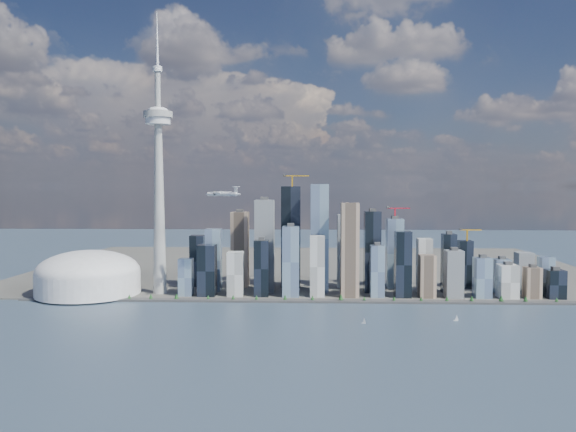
{
  "coord_description": "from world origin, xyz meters",
  "views": [
    {
      "loc": [
        -4.41,
        -782.73,
        214.99
      ],
      "look_at": [
        -43.87,
        260.0,
        159.81
      ],
      "focal_mm": 35.0,
      "sensor_mm": 36.0,
      "label": 1
    }
  ],
  "objects_px": {
    "sailboat_west": "(364,321)",
    "sailboat_east": "(456,319)",
    "dome_stadium": "(88,275)",
    "airplane": "(223,194)",
    "needle_tower": "(159,176)"
  },
  "relations": [
    {
      "from": "needle_tower",
      "to": "sailboat_east",
      "type": "bearing_deg",
      "value": -20.3
    },
    {
      "from": "airplane",
      "to": "dome_stadium",
      "type": "bearing_deg",
      "value": -176.3
    },
    {
      "from": "airplane",
      "to": "sailboat_west",
      "type": "bearing_deg",
      "value": -7.42
    },
    {
      "from": "dome_stadium",
      "to": "airplane",
      "type": "relative_size",
      "value": 2.92
    },
    {
      "from": "sailboat_east",
      "to": "needle_tower",
      "type": "bearing_deg",
      "value": 166.62
    },
    {
      "from": "dome_stadium",
      "to": "sailboat_east",
      "type": "distance_m",
      "value": 697.74
    },
    {
      "from": "needle_tower",
      "to": "sailboat_east",
      "type": "height_order",
      "value": "needle_tower"
    },
    {
      "from": "sailboat_west",
      "to": "sailboat_east",
      "type": "height_order",
      "value": "sailboat_east"
    },
    {
      "from": "dome_stadium",
      "to": "sailboat_east",
      "type": "xyz_separation_m",
      "value": [
        671.37,
        -186.58,
        -35.96
      ]
    },
    {
      "from": "dome_stadium",
      "to": "sailboat_west",
      "type": "bearing_deg",
      "value": -21.92
    },
    {
      "from": "needle_tower",
      "to": "sailboat_west",
      "type": "distance_m",
      "value": 498.1
    },
    {
      "from": "sailboat_west",
      "to": "dome_stadium",
      "type": "bearing_deg",
      "value": 177.88
    },
    {
      "from": "sailboat_west",
      "to": "airplane",
      "type": "bearing_deg",
      "value": 172.11
    },
    {
      "from": "airplane",
      "to": "sailboat_east",
      "type": "bearing_deg",
      "value": 5.48
    },
    {
      "from": "airplane",
      "to": "sailboat_east",
      "type": "relative_size",
      "value": 6.31
    }
  ]
}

